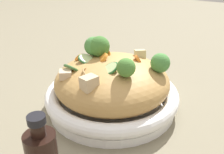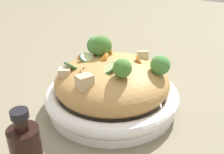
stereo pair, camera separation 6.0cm
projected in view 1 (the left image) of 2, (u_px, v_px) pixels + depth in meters
name	position (u px, v px, depth m)	size (l,w,h in m)	color
ground_plane	(112.00, 107.00, 0.63)	(3.00, 3.00, 0.00)	#7A735B
serving_bowl	(112.00, 97.00, 0.62)	(0.31, 0.31, 0.05)	white
noodle_heap	(112.00, 81.00, 0.60)	(0.26, 0.26, 0.10)	#B4894B
broccoli_florets	(115.00, 54.00, 0.59)	(0.21, 0.13, 0.07)	#99B074
carrot_coins	(105.00, 57.00, 0.61)	(0.16, 0.11, 0.04)	orange
zucchini_slices	(88.00, 65.00, 0.57)	(0.13, 0.08, 0.04)	beige
chicken_chunks	(99.00, 66.00, 0.58)	(0.14, 0.21, 0.03)	#C7BB87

